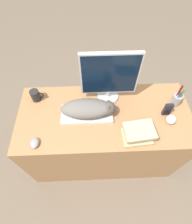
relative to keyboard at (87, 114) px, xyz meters
name	(u,v)px	position (x,y,z in m)	size (l,w,h in m)	color
ground_plane	(104,179)	(0.14, -0.32, -0.79)	(12.00, 12.00, 0.00)	#6B5B4C
desk	(103,136)	(0.14, -0.01, -0.40)	(1.40, 0.63, 0.78)	#9E7047
keyboard	(87,114)	(0.00, 0.00, 0.00)	(0.40, 0.18, 0.02)	silver
cat	(90,108)	(0.02, 0.00, 0.07)	(0.42, 0.18, 0.13)	#66605B
monitor	(110,76)	(0.18, 0.18, 0.23)	(0.44, 0.18, 0.45)	#B7B7BC
computer_mouse	(35,143)	(-0.37, -0.24, 0.01)	(0.06, 0.09, 0.04)	gray
coffee_mug	(36,95)	(-0.42, 0.17, 0.04)	(0.11, 0.07, 0.10)	black
pen_cup	(176,99)	(0.72, 0.08, 0.05)	(0.07, 0.07, 0.22)	#939399
baseball	(171,120)	(0.64, -0.10, 0.02)	(0.07, 0.07, 0.07)	silver
phone	(167,110)	(0.62, -0.02, 0.05)	(0.06, 0.03, 0.12)	black
book_stack	(138,133)	(0.36, -0.21, 0.04)	(0.23, 0.18, 0.10)	#C6B284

